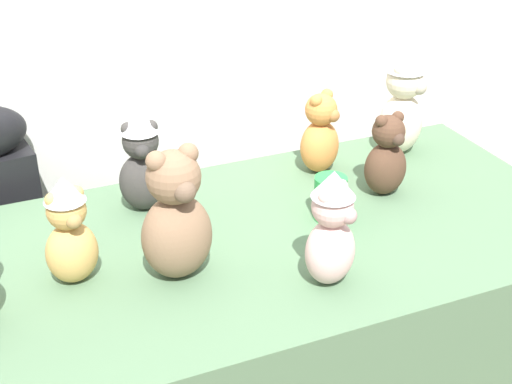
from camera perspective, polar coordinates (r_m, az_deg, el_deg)
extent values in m
cube|color=#4C6B4C|center=(1.97, 0.00, -12.38)|extent=(1.62, 0.79, 0.72)
cube|color=black|center=(2.26, -18.96, -6.68)|extent=(0.29, 0.16, 0.80)
ellipsoid|color=#4C3323|center=(1.94, 9.90, 1.80)|extent=(0.13, 0.11, 0.14)
sphere|color=#4C3323|center=(1.90, 10.16, 4.61)|extent=(0.08, 0.08, 0.08)
sphere|color=#4C3323|center=(1.87, 9.63, 5.38)|extent=(0.03, 0.03, 0.03)
sphere|color=#4C3323|center=(1.90, 10.85, 5.67)|extent=(0.03, 0.03, 0.03)
sphere|color=#412E23|center=(1.88, 10.84, 4.01)|extent=(0.04, 0.04, 0.04)
ellipsoid|color=beige|center=(2.18, 11.04, 5.20)|extent=(0.18, 0.18, 0.17)
sphere|color=beige|center=(2.13, 11.36, 8.38)|extent=(0.10, 0.10, 0.10)
sphere|color=beige|center=(2.09, 11.08, 9.19)|extent=(0.04, 0.04, 0.04)
sphere|color=beige|center=(2.15, 11.83, 9.63)|extent=(0.04, 0.04, 0.04)
sphere|color=#ABA08A|center=(2.12, 12.42, 7.87)|extent=(0.04, 0.04, 0.04)
cone|color=silver|center=(2.11, 11.52, 9.98)|extent=(0.11, 0.11, 0.07)
ellipsoid|color=#383533|center=(1.86, -8.63, 0.80)|extent=(0.14, 0.12, 0.15)
sphere|color=#383533|center=(1.81, -8.88, 3.88)|extent=(0.09, 0.09, 0.09)
sphere|color=#383533|center=(1.80, -9.84, 4.80)|extent=(0.03, 0.03, 0.03)
sphere|color=#383533|center=(1.80, -8.08, 4.98)|extent=(0.03, 0.03, 0.03)
sphere|color=#32302E|center=(1.78, -8.74, 3.16)|extent=(0.04, 0.04, 0.04)
cone|color=silver|center=(1.79, -9.00, 5.44)|extent=(0.09, 0.09, 0.06)
ellipsoid|color=beige|center=(1.57, 5.71, -4.57)|extent=(0.15, 0.15, 0.15)
sphere|color=beige|center=(1.52, 5.90, -1.14)|extent=(0.09, 0.09, 0.09)
sphere|color=beige|center=(1.48, 5.42, -0.40)|extent=(0.03, 0.03, 0.03)
sphere|color=beige|center=(1.52, 6.50, 0.40)|extent=(0.03, 0.03, 0.03)
sphere|color=#A88783|center=(1.51, 7.10, -1.81)|extent=(0.04, 0.04, 0.04)
cone|color=silver|center=(1.49, 6.00, 0.63)|extent=(0.09, 0.09, 0.06)
ellipsoid|color=#7F6047|center=(1.58, -6.09, -3.40)|extent=(0.17, 0.15, 0.19)
sphere|color=#7F6047|center=(1.51, -6.36, 1.15)|extent=(0.11, 0.11, 0.11)
sphere|color=#7F6047|center=(1.48, -7.69, 2.35)|extent=(0.04, 0.04, 0.04)
sphere|color=#7F6047|center=(1.51, -5.24, 2.98)|extent=(0.04, 0.04, 0.04)
sphere|color=brown|center=(1.48, -5.52, 0.06)|extent=(0.05, 0.05, 0.05)
ellipsoid|color=#D17F3D|center=(2.04, 4.90, 3.53)|extent=(0.15, 0.15, 0.15)
sphere|color=#D17F3D|center=(1.99, 5.03, 6.33)|extent=(0.09, 0.09, 0.09)
sphere|color=#D17F3D|center=(1.96, 4.65, 7.02)|extent=(0.03, 0.03, 0.03)
sphere|color=#D17F3D|center=(2.00, 5.48, 7.46)|extent=(0.03, 0.03, 0.03)
sphere|color=#A06536|center=(1.98, 5.94, 5.87)|extent=(0.04, 0.04, 0.04)
ellipsoid|color=tan|center=(1.62, -13.95, -4.52)|extent=(0.13, 0.12, 0.14)
sphere|color=tan|center=(1.57, -14.38, -1.37)|extent=(0.08, 0.08, 0.08)
sphere|color=tan|center=(1.54, -15.39, -0.60)|extent=(0.03, 0.03, 0.03)
sphere|color=tan|center=(1.56, -13.65, -0.07)|extent=(0.03, 0.03, 0.03)
sphere|color=olive|center=(1.54, -13.84, -2.15)|extent=(0.03, 0.03, 0.03)
cone|color=silver|center=(1.54, -14.60, 0.23)|extent=(0.09, 0.09, 0.05)
cylinder|color=#238C3D|center=(1.81, 5.71, -0.45)|extent=(0.08, 0.08, 0.11)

